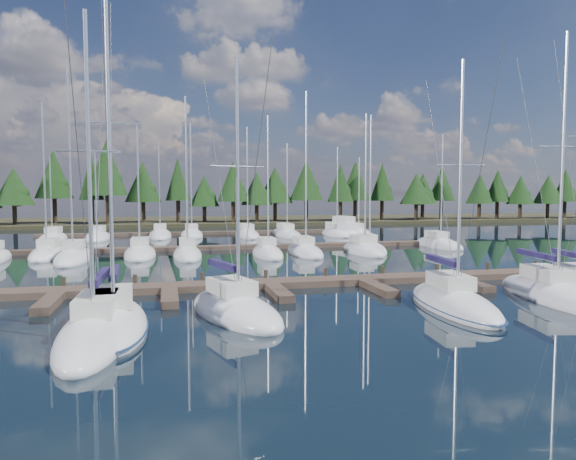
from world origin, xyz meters
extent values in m
plane|color=black|center=(0.00, 30.00, 0.00)|extent=(260.00, 260.00, 0.00)
cube|color=#302D1A|center=(0.00, 90.00, 0.30)|extent=(220.00, 30.00, 0.60)
cube|color=#4A392E|center=(0.00, 18.00, 0.20)|extent=(44.00, 2.00, 0.40)
cube|color=#4A392E|center=(-12.00, 15.00, 0.20)|extent=(0.90, 4.00, 0.40)
cube|color=#4A392E|center=(-6.00, 15.00, 0.20)|extent=(0.90, 4.00, 0.40)
cube|color=#4A392E|center=(0.00, 15.00, 0.20)|extent=(0.90, 4.00, 0.40)
cube|color=#4A392E|center=(6.00, 15.00, 0.20)|extent=(0.90, 4.00, 0.40)
cube|color=#4A392E|center=(12.00, 15.00, 0.20)|extent=(0.90, 4.00, 0.40)
cube|color=#4A392E|center=(18.00, 15.00, 0.20)|extent=(0.90, 4.00, 0.40)
cylinder|color=#33291C|center=(-12.00, 19.00, 0.45)|extent=(0.26, 0.26, 0.90)
cylinder|color=#33291C|center=(-8.00, 19.00, 0.45)|extent=(0.26, 0.26, 0.90)
cylinder|color=#33291C|center=(-4.00, 19.00, 0.45)|extent=(0.26, 0.26, 0.90)
cylinder|color=#33291C|center=(0.00, 19.00, 0.45)|extent=(0.26, 0.26, 0.90)
cylinder|color=#33291C|center=(4.00, 19.00, 0.45)|extent=(0.26, 0.26, 0.90)
cylinder|color=#33291C|center=(8.00, 19.00, 0.45)|extent=(0.26, 0.26, 0.90)
cylinder|color=#33291C|center=(12.00, 19.00, 0.45)|extent=(0.26, 0.26, 0.90)
cylinder|color=#33291C|center=(16.00, 19.00, 0.45)|extent=(0.26, 0.26, 0.90)
cylinder|color=#33291C|center=(20.00, 19.00, 0.45)|extent=(0.26, 0.26, 0.90)
cube|color=#4A392E|center=(0.00, 40.00, 0.20)|extent=(50.00, 1.80, 0.40)
cube|color=#4A392E|center=(0.00, 60.00, 0.20)|extent=(46.00, 1.80, 0.40)
ellipsoid|color=silver|center=(-8.31, 9.65, 0.15)|extent=(3.15, 8.28, 1.90)
cube|color=beige|center=(-8.33, 10.06, 1.35)|extent=(1.63, 2.68, 0.70)
cylinder|color=silver|center=(-8.29, 9.24, 7.92)|extent=(0.17, 0.17, 13.84)
cylinder|color=silver|center=(-8.38, 11.03, 2.10)|extent=(0.31, 3.59, 0.12)
cube|color=#1D173F|center=(-8.38, 11.03, 2.25)|extent=(0.53, 3.44, 0.30)
cylinder|color=silver|center=(-8.29, 9.24, 8.61)|extent=(2.45, 0.20, 0.07)
cylinder|color=#3F3F44|center=(-8.20, 7.49, 7.77)|extent=(0.22, 3.53, 14.14)
cylinder|color=#3F3F44|center=(-8.40, 11.40, 7.77)|extent=(0.26, 4.34, 14.15)
ellipsoid|color=#0E2347|center=(-8.31, 9.65, 0.22)|extent=(3.27, 8.61, 0.18)
ellipsoid|color=silver|center=(-8.89, 8.36, 0.15)|extent=(2.84, 9.43, 1.90)
cube|color=beige|center=(-8.88, 8.82, 1.35)|extent=(1.52, 3.03, 0.70)
cylinder|color=silver|center=(-8.90, 7.89, 6.78)|extent=(0.16, 0.16, 11.56)
cylinder|color=silver|center=(-8.86, 9.95, 2.10)|extent=(0.20, 4.13, 0.12)
cube|color=#1D173F|center=(-8.86, 9.95, 2.25)|extent=(0.42, 3.95, 0.30)
cylinder|color=silver|center=(-8.90, 7.89, 7.36)|extent=(2.40, 0.11, 0.07)
cylinder|color=#3F3F44|center=(-8.93, 5.87, 6.63)|extent=(0.11, 4.06, 11.87)
cylinder|color=#3F3F44|center=(-8.85, 10.37, 6.63)|extent=(0.12, 5.00, 11.87)
ellipsoid|color=silver|center=(-3.02, 10.92, 0.15)|extent=(5.09, 8.47, 1.90)
cube|color=beige|center=(-3.14, 11.30, 1.35)|extent=(2.28, 2.90, 0.70)
cylinder|color=silver|center=(-2.91, 10.53, 6.45)|extent=(0.20, 0.20, 10.89)
cylinder|color=silver|center=(-3.41, 12.21, 2.10)|extent=(1.11, 3.39, 0.12)
cube|color=#1D173F|center=(-3.41, 12.21, 2.25)|extent=(1.29, 3.31, 0.30)
cylinder|color=silver|center=(-2.91, 10.53, 6.99)|extent=(2.56, 0.82, 0.07)
cylinder|color=#3F3F44|center=(-2.42, 8.89, 6.30)|extent=(1.01, 3.32, 11.20)
cylinder|color=#3F3F44|center=(-3.51, 12.56, 6.30)|extent=(1.24, 4.08, 11.21)
ellipsoid|color=silver|center=(7.83, 9.96, 0.15)|extent=(3.63, 8.78, 1.90)
cube|color=beige|center=(7.87, 10.38, 1.35)|extent=(1.78, 2.88, 0.70)
cylinder|color=silver|center=(7.78, 9.53, 6.57)|extent=(0.18, 0.18, 11.15)
cylinder|color=silver|center=(7.98, 11.40, 2.10)|extent=(0.52, 3.75, 0.12)
cube|color=#1D173F|center=(7.98, 11.40, 2.25)|extent=(0.73, 3.60, 0.30)
cylinder|color=silver|center=(7.78, 9.53, 7.13)|extent=(2.45, 0.33, 0.07)
cylinder|color=#3F3F44|center=(7.59, 7.71, 6.42)|extent=(0.43, 3.68, 11.45)
cylinder|color=#3F3F44|center=(8.03, 11.78, 6.42)|extent=(0.52, 4.53, 11.46)
ellipsoid|color=#0E2347|center=(7.83, 9.96, 0.22)|extent=(3.77, 9.13, 0.18)
ellipsoid|color=silver|center=(14.33, 10.80, 0.15)|extent=(4.57, 10.27, 1.90)
cube|color=beige|center=(14.42, 11.29, 1.35)|extent=(2.11, 3.40, 0.70)
cylinder|color=silver|center=(14.24, 10.31, 7.57)|extent=(0.19, 0.19, 13.14)
cylinder|color=silver|center=(14.63, 12.46, 2.10)|extent=(0.89, 4.32, 0.12)
cube|color=#1D173F|center=(14.63, 12.46, 2.25)|extent=(1.08, 4.16, 0.30)
cylinder|color=silver|center=(14.24, 10.31, 8.22)|extent=(2.54, 0.52, 0.07)
cylinder|color=#3F3F44|center=(14.71, 12.90, 7.42)|extent=(0.97, 5.21, 13.45)
cylinder|color=silver|center=(16.78, 12.47, 2.10)|extent=(0.99, 3.60, 0.12)
cube|color=#1D173F|center=(16.78, 12.47, 2.25)|extent=(1.17, 3.50, 0.30)
cylinder|color=#3F3F44|center=(16.87, 12.83, 7.98)|extent=(1.09, 4.34, 14.57)
ellipsoid|color=silver|center=(-16.61, 37.00, 0.15)|extent=(2.77, 8.38, 1.90)
cube|color=beige|center=(-16.61, 37.42, 1.35)|extent=(1.52, 2.68, 0.70)
cylinder|color=silver|center=(-16.61, 36.58, 7.40)|extent=(0.16, 0.16, 12.79)
ellipsoid|color=silver|center=(-13.92, 34.06, 0.15)|extent=(2.76, 9.77, 1.90)
cube|color=beige|center=(-13.92, 34.55, 1.35)|extent=(1.52, 3.13, 0.70)
cylinder|color=silver|center=(-13.92, 33.57, 8.92)|extent=(0.16, 0.16, 15.84)
ellipsoid|color=silver|center=(-8.53, 35.66, 0.15)|extent=(2.82, 8.60, 1.90)
cube|color=beige|center=(-8.53, 36.09, 1.35)|extent=(1.55, 2.75, 0.70)
cylinder|color=silver|center=(-8.53, 35.23, 6.39)|extent=(0.16, 0.16, 10.78)
ellipsoid|color=silver|center=(-4.32, 34.15, 0.15)|extent=(2.52, 8.23, 1.90)
cube|color=beige|center=(-4.32, 34.56, 1.35)|extent=(1.38, 2.63, 0.70)
cylinder|color=silver|center=(-4.32, 33.73, 7.64)|extent=(0.16, 0.16, 13.28)
ellipsoid|color=silver|center=(2.89, 33.35, 0.15)|extent=(2.46, 7.73, 1.90)
cube|color=beige|center=(2.89, 33.73, 1.35)|extent=(1.35, 2.47, 0.70)
cylinder|color=silver|center=(2.89, 32.96, 6.87)|extent=(0.16, 0.16, 11.75)
ellipsoid|color=silver|center=(6.57, 33.77, 0.15)|extent=(2.69, 8.57, 1.90)
cube|color=beige|center=(6.57, 34.20, 1.35)|extent=(1.48, 2.74, 0.70)
cylinder|color=silver|center=(6.57, 33.34, 8.08)|extent=(0.16, 0.16, 14.16)
ellipsoid|color=silver|center=(12.35, 33.50, 0.15)|extent=(2.81, 8.38, 1.90)
cube|color=beige|center=(12.35, 33.91, 1.35)|extent=(1.55, 2.68, 0.70)
cylinder|color=silver|center=(12.35, 33.08, 7.14)|extent=(0.16, 0.16, 12.28)
ellipsoid|color=silver|center=(13.41, 34.85, 0.15)|extent=(2.43, 7.39, 1.90)
cube|color=beige|center=(13.41, 35.22, 1.35)|extent=(1.34, 2.36, 0.70)
cylinder|color=silver|center=(13.41, 34.48, 7.20)|extent=(0.16, 0.16, 12.40)
ellipsoid|color=silver|center=(22.37, 36.98, 0.15)|extent=(2.60, 8.79, 1.90)
cube|color=beige|center=(22.37, 37.42, 1.35)|extent=(1.43, 2.81, 0.70)
cylinder|color=silver|center=(22.37, 36.55, 6.50)|extent=(0.16, 0.16, 11.00)
ellipsoid|color=silver|center=(-19.64, 54.29, 0.15)|extent=(2.89, 8.80, 1.90)
cube|color=beige|center=(-19.64, 54.73, 1.35)|extent=(1.59, 2.82, 0.70)
cylinder|color=silver|center=(-19.64, 53.85, 5.63)|extent=(0.16, 0.16, 9.25)
ellipsoid|color=silver|center=(-14.57, 54.79, 0.15)|extent=(2.92, 9.65, 1.90)
cube|color=beige|center=(-14.57, 55.27, 1.35)|extent=(1.61, 3.09, 0.70)
cylinder|color=silver|center=(-14.57, 54.30, 5.98)|extent=(0.16, 0.16, 9.97)
ellipsoid|color=silver|center=(-6.99, 56.98, 0.15)|extent=(2.89, 11.20, 1.90)
cube|color=beige|center=(-6.99, 57.54, 1.35)|extent=(1.59, 3.58, 0.70)
cylinder|color=silver|center=(-6.99, 56.42, 6.79)|extent=(0.16, 0.16, 11.58)
ellipsoid|color=silver|center=(-2.91, 56.45, 0.15)|extent=(2.88, 8.15, 1.90)
cube|color=beige|center=(-2.91, 56.86, 1.35)|extent=(1.58, 2.61, 0.70)
cylinder|color=silver|center=(-2.91, 56.04, 7.95)|extent=(0.16, 0.16, 13.89)
ellipsoid|color=silver|center=(4.31, 54.87, 0.15)|extent=(2.90, 9.98, 1.90)
cube|color=beige|center=(4.31, 55.37, 1.35)|extent=(1.59, 3.19, 0.70)
cylinder|color=silver|center=(4.31, 54.37, 7.73)|extent=(0.16, 0.16, 13.45)
ellipsoid|color=silver|center=(9.63, 54.67, 0.15)|extent=(2.99, 11.91, 1.90)
cube|color=beige|center=(9.63, 55.26, 1.35)|extent=(1.64, 3.81, 0.70)
cylinder|color=silver|center=(9.63, 54.07, 6.72)|extent=(0.16, 0.16, 11.45)
ellipsoid|color=silver|center=(16.43, 53.78, 0.15)|extent=(2.99, 8.73, 1.90)
cube|color=beige|center=(16.43, 54.21, 1.35)|extent=(1.64, 2.79, 0.70)
cylinder|color=silver|center=(16.43, 53.34, 6.52)|extent=(0.16, 0.16, 11.05)
ellipsoid|color=silver|center=(19.44, 53.50, 0.15)|extent=(2.75, 9.11, 1.90)
cube|color=beige|center=(19.44, 53.96, 1.35)|extent=(1.51, 2.91, 0.70)
cylinder|color=silver|center=(19.44, 53.05, 5.86)|extent=(0.16, 0.16, 9.73)
ellipsoid|color=silver|center=(17.18, 53.60, 0.10)|extent=(5.35, 9.23, 1.75)
cube|color=silver|center=(17.18, 53.60, 1.27)|extent=(3.50, 5.25, 1.17)
cube|color=beige|center=(17.30, 53.18, 2.24)|extent=(2.43, 3.40, 0.88)
cylinder|color=silver|center=(16.92, 54.44, 2.82)|extent=(0.10, 0.10, 1.56)
cylinder|color=black|center=(-30.65, 80.20, 2.21)|extent=(0.70, 0.70, 3.22)
cone|color=black|center=(-30.65, 80.20, 6.95)|extent=(6.35, 6.35, 6.26)
ellipsoid|color=black|center=(-30.15, 80.20, 5.52)|extent=(3.81, 3.81, 3.81)
cylinder|color=black|center=(-25.07, 83.34, 2.76)|extent=(0.70, 0.70, 4.32)
cone|color=black|center=(-25.07, 83.34, 9.12)|extent=(6.29, 6.29, 8.40)
ellipsoid|color=black|center=(-24.57, 83.34, 7.20)|extent=(3.77, 3.77, 3.77)
cylinder|color=black|center=(-18.84, 82.51, 2.62)|extent=(0.70, 0.70, 4.04)
cone|color=black|center=(-18.84, 82.51, 8.57)|extent=(4.17, 4.17, 7.86)
ellipsoid|color=black|center=(-18.34, 82.51, 6.78)|extent=(2.50, 2.50, 2.50)
cylinder|color=black|center=(-15.85, 78.80, 3.01)|extent=(0.70, 0.70, 4.82)
cone|color=black|center=(-15.85, 78.80, 10.11)|extent=(6.71, 6.71, 9.37)
ellipsoid|color=black|center=(-15.35, 78.80, 7.96)|extent=(4.03, 4.03, 4.03)
cylinder|color=black|center=(-10.18, 82.39, 2.43)|extent=(0.70, 0.70, 3.65)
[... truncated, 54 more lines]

